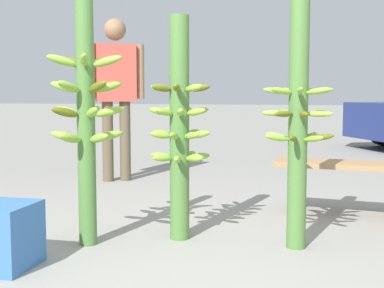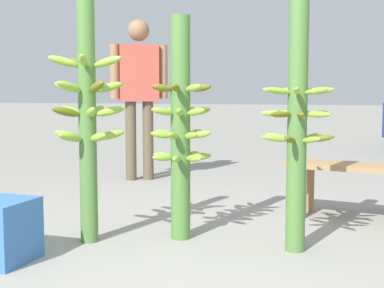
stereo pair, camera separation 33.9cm
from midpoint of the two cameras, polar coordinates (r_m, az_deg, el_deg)
name	(u,v)px [view 2 (the right image)]	position (r m, az deg, el deg)	size (l,w,h in m)	color
ground_plane	(162,264)	(3.05, 0.01, -12.76)	(80.00, 80.00, 0.00)	gray
banana_stalk_left	(87,115)	(3.40, -8.33, 3.12)	(0.48, 0.48, 1.54)	#4C7A38
banana_stalk_center	(180,127)	(3.44, 1.57, 1.78)	(0.41, 0.41, 1.44)	#4C7A38
banana_stalk_right	(297,120)	(3.26, 14.11, 2.52)	(0.44, 0.44, 1.58)	#4C7A38
vendor_person	(139,84)	(5.83, -4.02, 6.38)	(0.59, 0.40, 1.74)	brown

